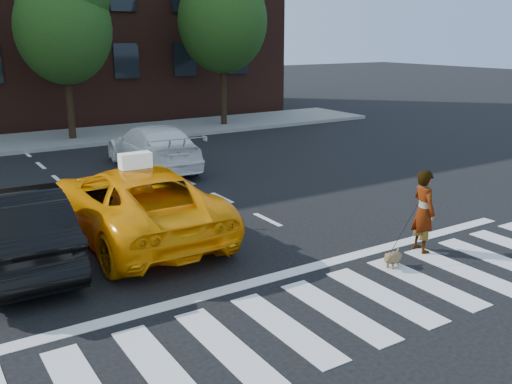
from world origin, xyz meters
TOP-DOWN VIEW (x-y plane):
  - ground at (0.00, 0.00)m, footprint 120.00×120.00m
  - crosswalk at (0.00, 0.00)m, footprint 13.00×2.40m
  - stop_line at (0.00, 1.60)m, footprint 12.00×0.30m
  - sidewalk_far at (0.00, 17.50)m, footprint 30.00×4.00m
  - tree_mid at (0.53, 17.00)m, footprint 3.69×3.69m
  - tree_right at (7.53, 17.00)m, footprint 4.00×4.00m
  - taxi at (-1.40, 5.02)m, footprint 2.62×5.57m
  - black_sedan at (-3.88, 4.68)m, footprint 1.73×4.67m
  - white_suv at (1.40, 10.75)m, footprint 2.36×5.05m
  - woman at (3.11, 1.10)m, footprint 0.53×0.68m
  - dog at (1.99, 0.79)m, footprint 0.56×0.38m
  - taxi_sign at (-1.40, 4.82)m, footprint 0.65×0.29m

SIDE VIEW (x-z plane):
  - ground at x=0.00m, z-range 0.00..0.00m
  - crosswalk at x=0.00m, z-range 0.00..0.01m
  - stop_line at x=0.00m, z-range 0.00..0.01m
  - sidewalk_far at x=0.00m, z-range 0.00..0.15m
  - dog at x=1.99m, z-range 0.03..0.36m
  - white_suv at x=1.40m, z-range 0.00..1.43m
  - black_sedan at x=-3.88m, z-range 0.00..1.52m
  - taxi at x=-1.40m, z-range 0.00..1.54m
  - woman at x=3.11m, z-range 0.00..1.66m
  - taxi_sign at x=-1.40m, z-range 1.54..1.86m
  - tree_mid at x=0.53m, z-range 1.30..8.40m
  - tree_right at x=7.53m, z-range 1.41..9.11m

